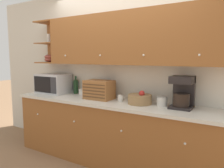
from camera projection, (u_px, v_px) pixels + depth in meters
name	position (u px, v px, depth m)	size (l,w,h in m)	color
ground_plane	(119.00, 154.00, 3.47)	(24.00, 24.00, 0.00)	#896647
wall_back	(120.00, 72.00, 3.34)	(5.44, 0.06, 2.60)	beige
counter_unit	(109.00, 132.00, 3.16)	(3.06, 0.64, 0.91)	#935628
backsplash_panel	(119.00, 81.00, 3.32)	(3.04, 0.01, 0.51)	silver
upper_cabinets	(124.00, 39.00, 3.03)	(3.04, 0.35, 0.71)	#935628
microwave	(53.00, 84.00, 3.76)	(0.55, 0.38, 0.33)	silver
wine_bottle	(76.00, 86.00, 3.70)	(0.08, 0.08, 0.30)	#19381E
mug_blue_second	(82.00, 92.00, 3.53)	(0.10, 0.09, 0.11)	silver
wine_glass	(88.00, 89.00, 3.41)	(0.07, 0.07, 0.19)	silver
bread_box	(99.00, 90.00, 3.21)	(0.41, 0.28, 0.28)	#996033
mug	(121.00, 98.00, 3.05)	(0.09, 0.08, 0.09)	silver
fruit_basket	(140.00, 99.00, 2.88)	(0.31, 0.31, 0.19)	#937047
storage_canister	(162.00, 101.00, 2.76)	(0.14, 0.14, 0.12)	silver
coffee_maker	(182.00, 92.00, 2.64)	(0.26, 0.26, 0.39)	black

